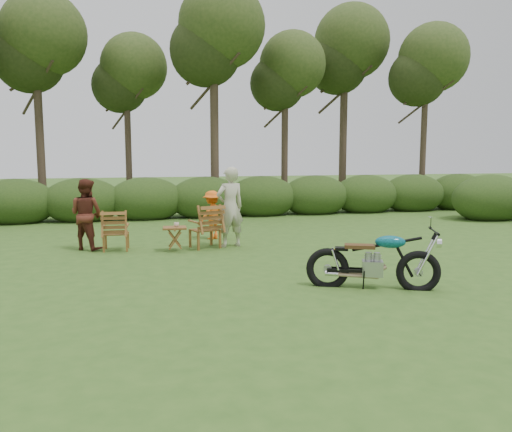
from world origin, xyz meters
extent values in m
plane|color=#30521B|center=(0.00, 0.00, 0.00)|extent=(80.00, 80.00, 0.00)
cylinder|color=#33251B|center=(-5.50, 11.10, 3.60)|extent=(0.28, 0.28, 7.20)
sphere|color=#2C4018|center=(-5.50, 11.10, 5.84)|extent=(2.88, 2.88, 2.88)
cylinder|color=#33251B|center=(-2.50, 12.20, 3.15)|extent=(0.24, 0.24, 6.30)
sphere|color=#2C4018|center=(-2.50, 12.20, 5.11)|extent=(2.52, 2.52, 2.52)
cylinder|color=#33251B|center=(0.50, 10.00, 3.83)|extent=(0.30, 0.30, 7.65)
sphere|color=#2C4018|center=(0.50, 10.00, 6.21)|extent=(3.06, 3.06, 3.06)
cylinder|color=#33251B|center=(3.50, 11.10, 3.24)|extent=(0.26, 0.26, 6.48)
sphere|color=#2C4018|center=(3.50, 11.10, 5.26)|extent=(2.59, 2.59, 2.59)
cylinder|color=#33251B|center=(6.50, 12.20, 3.96)|extent=(0.32, 0.32, 7.92)
sphere|color=#2C4018|center=(6.50, 12.20, 6.42)|extent=(3.17, 3.17, 3.17)
cylinder|color=#33251B|center=(9.00, 10.00, 3.42)|extent=(0.24, 0.24, 6.84)
sphere|color=#2C4018|center=(9.00, 10.00, 5.55)|extent=(2.74, 2.74, 2.74)
ellipsoid|color=#223A15|center=(-6.00, 9.00, 0.63)|extent=(2.52, 1.68, 1.51)
ellipsoid|color=#223A15|center=(-4.00, 9.00, 0.63)|extent=(2.52, 1.68, 1.51)
ellipsoid|color=#223A15|center=(-2.00, 9.00, 0.63)|extent=(2.52, 1.68, 1.51)
ellipsoid|color=#223A15|center=(0.00, 9.00, 0.63)|extent=(2.52, 1.68, 1.51)
ellipsoid|color=#223A15|center=(2.00, 9.00, 0.63)|extent=(2.52, 1.68, 1.51)
ellipsoid|color=#223A15|center=(4.00, 9.00, 0.63)|extent=(2.52, 1.68, 1.51)
ellipsoid|color=#223A15|center=(6.00, 9.00, 0.63)|extent=(2.52, 1.68, 1.51)
ellipsoid|color=#223A15|center=(8.00, 9.00, 0.63)|extent=(2.52, 1.68, 1.51)
ellipsoid|color=#223A15|center=(10.00, 9.00, 0.63)|extent=(2.52, 1.68, 1.51)
ellipsoid|color=#223A15|center=(9.00, 6.00, 0.68)|extent=(2.70, 1.80, 1.62)
imported|color=beige|center=(-1.57, 3.13, 0.59)|extent=(0.15, 0.15, 0.09)
imported|color=#B9B598|center=(-0.32, 3.31, 0.00)|extent=(0.76, 0.59, 1.85)
imported|color=#522217|center=(-3.51, 3.80, 0.00)|extent=(0.98, 0.94, 1.59)
imported|color=orange|center=(-0.55, 4.46, 0.00)|extent=(0.91, 0.80, 1.23)
camera|label=1|loc=(-2.62, -7.89, 2.14)|focal=35.00mm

